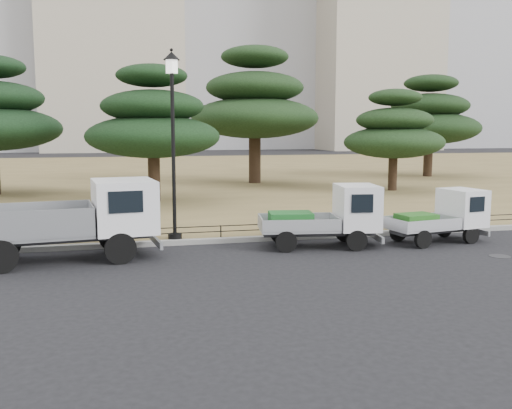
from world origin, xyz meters
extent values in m
plane|color=black|center=(0.00, 0.00, 0.00)|extent=(220.00, 220.00, 0.00)
cube|color=olive|center=(0.00, 30.60, 0.07)|extent=(120.00, 56.00, 0.15)
cube|color=gray|center=(0.00, 2.60, 0.08)|extent=(120.00, 0.25, 0.16)
cylinder|color=black|center=(-4.18, 0.37, 0.43)|extent=(0.88, 0.28, 0.86)
cylinder|color=black|center=(-4.41, 2.25, 0.43)|extent=(0.88, 0.28, 0.86)
cylinder|color=black|center=(-7.14, 0.00, 0.43)|extent=(0.88, 0.28, 0.86)
cylinder|color=black|center=(-7.37, 1.89, 0.43)|extent=(0.88, 0.28, 0.86)
cube|color=#2D2D30|center=(-5.73, 1.13, 0.66)|extent=(4.92, 1.60, 0.15)
cube|color=gray|center=(-6.59, 1.03, 1.16)|extent=(3.56, 2.28, 0.84)
cube|color=white|center=(-4.04, 1.34, 1.48)|extent=(1.91, 2.24, 1.48)
cylinder|color=black|center=(2.75, 0.44, 0.32)|extent=(0.66, 0.26, 0.64)
cylinder|color=black|center=(2.95, 1.86, 0.32)|extent=(0.66, 0.26, 0.64)
cylinder|color=black|center=(0.63, 0.75, 0.32)|extent=(0.66, 0.26, 0.64)
cylinder|color=black|center=(0.83, 2.16, 0.32)|extent=(0.66, 0.26, 0.64)
cube|color=#2D2D30|center=(1.82, 1.30, 0.47)|extent=(3.54, 1.27, 0.15)
cube|color=#A1A4A8|center=(1.20, 1.39, 0.76)|extent=(2.57, 1.78, 0.43)
cube|color=silver|center=(3.03, 1.13, 1.24)|extent=(1.41, 1.74, 1.38)
cube|color=#1C6324|center=(0.97, 1.42, 0.87)|extent=(1.44, 1.13, 0.47)
cylinder|color=black|center=(6.78, 0.64, 0.29)|extent=(0.59, 0.24, 0.57)
cylinder|color=black|center=(6.57, 1.87, 0.29)|extent=(0.59, 0.24, 0.57)
cylinder|color=black|center=(4.90, 0.33, 0.29)|extent=(0.59, 0.24, 0.57)
cylinder|color=black|center=(4.69, 1.56, 0.29)|extent=(0.59, 0.24, 0.57)
cube|color=#2D2D30|center=(5.77, 1.11, 0.42)|extent=(3.15, 1.20, 0.13)
cube|color=#B3B5BB|center=(5.22, 1.01, 0.68)|extent=(2.30, 1.63, 0.38)
cube|color=silver|center=(6.83, 1.29, 1.09)|extent=(1.29, 1.56, 1.21)
cube|color=#26681D|center=(5.01, 0.98, 0.77)|extent=(1.29, 1.03, 0.42)
cylinder|color=black|center=(-2.48, 2.90, 0.23)|extent=(0.45, 0.45, 0.16)
cylinder|color=black|center=(-2.48, 2.90, 2.84)|extent=(0.12, 0.12, 5.06)
cylinder|color=white|center=(-2.48, 2.90, 5.57)|extent=(0.40, 0.40, 0.40)
cone|color=black|center=(-2.48, 2.90, 5.90)|extent=(0.53, 0.53, 0.25)
cylinder|color=black|center=(0.00, 2.75, 0.35)|extent=(38.00, 0.03, 0.03)
cylinder|color=black|center=(0.00, 2.75, 0.53)|extent=(38.00, 0.03, 0.03)
cylinder|color=black|center=(0.00, 2.75, 0.35)|extent=(0.04, 0.04, 0.40)
cube|color=#133599|center=(-7.62, 3.15, 1.04)|extent=(0.75, 0.65, 0.31)
cylinder|color=#2D2D30|center=(6.50, -1.20, 0.01)|extent=(0.60, 0.60, 0.01)
cylinder|color=black|center=(-2.55, 12.82, 1.43)|extent=(0.58, 0.58, 2.56)
ellipsoid|color=black|center=(-2.55, 12.82, 3.29)|extent=(6.46, 6.46, 2.07)
ellipsoid|color=black|center=(-2.55, 12.82, 4.73)|extent=(4.94, 4.94, 1.58)
ellipsoid|color=black|center=(-2.55, 12.82, 6.18)|extent=(3.41, 3.41, 1.09)
cylinder|color=black|center=(4.39, 20.95, 1.87)|extent=(0.77, 0.77, 3.43)
ellipsoid|color=black|center=(4.39, 20.95, 4.35)|extent=(8.26, 8.26, 2.64)
ellipsoid|color=black|center=(4.39, 20.95, 6.28)|extent=(6.31, 6.31, 2.02)
ellipsoid|color=black|center=(4.39, 20.95, 8.21)|extent=(4.35, 4.35, 1.39)
cylinder|color=black|center=(11.06, 14.68, 1.27)|extent=(0.50, 0.50, 2.24)
ellipsoid|color=black|center=(11.06, 14.68, 2.90)|extent=(5.69, 5.69, 1.82)
ellipsoid|color=black|center=(11.06, 14.68, 4.16)|extent=(4.35, 4.35, 1.39)
ellipsoid|color=black|center=(11.06, 14.68, 5.42)|extent=(3.00, 3.00, 0.96)
cylinder|color=black|center=(18.13, 23.09, 1.60)|extent=(0.65, 0.65, 2.90)
ellipsoid|color=black|center=(18.13, 23.09, 3.70)|extent=(7.41, 7.41, 2.37)
ellipsoid|color=black|center=(18.13, 23.09, 5.34)|extent=(5.66, 5.66, 1.81)
ellipsoid|color=black|center=(18.13, 23.09, 6.97)|extent=(3.91, 3.91, 1.25)
cube|color=#AAA08C|center=(40.00, 82.00, 24.00)|extent=(20.00, 18.00, 48.00)
camera|label=1|loc=(-4.08, -15.28, 3.67)|focal=40.00mm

